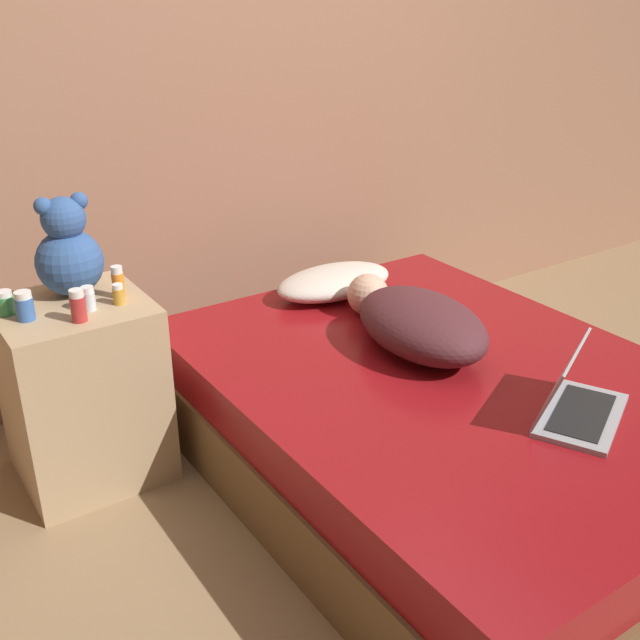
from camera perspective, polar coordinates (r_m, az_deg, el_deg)
ground_plane at (r=2.70m, az=9.10°, el=-11.48°), size 12.00×12.00×0.00m
wall_back at (r=3.18m, az=-4.95°, el=19.54°), size 8.00×0.06×2.60m
bed at (r=2.58m, az=9.39°, el=-7.83°), size 1.39×1.87×0.41m
nightstand at (r=2.64m, az=-17.59°, el=-5.18°), size 0.47×0.45×0.63m
pillow at (r=3.01m, az=1.10°, el=2.94°), size 0.51×0.28×0.11m
person_lying at (r=2.58m, az=7.39°, el=-0.12°), size 0.41×0.72×0.19m
laptop at (r=2.30m, az=18.78°, el=-5.86°), size 0.41×0.35×0.21m
teddy_bear at (r=2.54m, az=-18.64°, el=4.95°), size 0.22×0.22×0.33m
bottle_blue at (r=2.42m, az=-21.59°, el=0.99°), size 0.05×0.05×0.09m
bottle_red at (r=2.35m, az=-17.96°, el=1.03°), size 0.05×0.05×0.10m
bottle_orange at (r=2.50m, az=-15.14°, el=2.80°), size 0.04×0.04×0.11m
bottle_clear at (r=2.43m, az=-17.25°, el=1.55°), size 0.04×0.04×0.08m
bottle_green at (r=2.48m, az=-22.85°, el=1.20°), size 0.05×0.05×0.08m
bottle_amber at (r=2.45m, az=-15.11°, el=1.90°), size 0.04×0.04×0.07m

